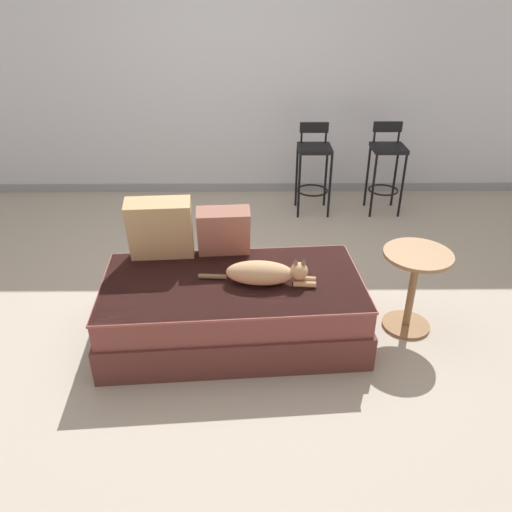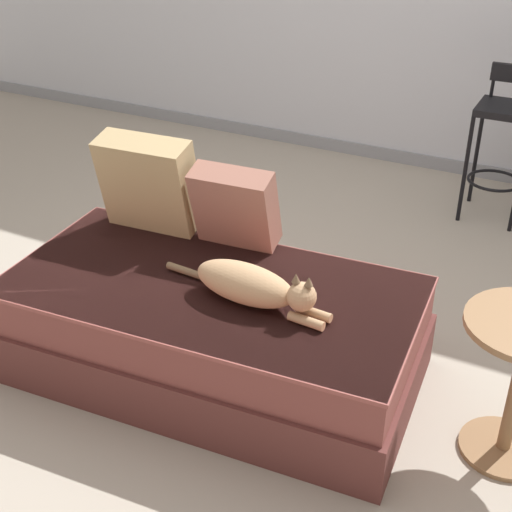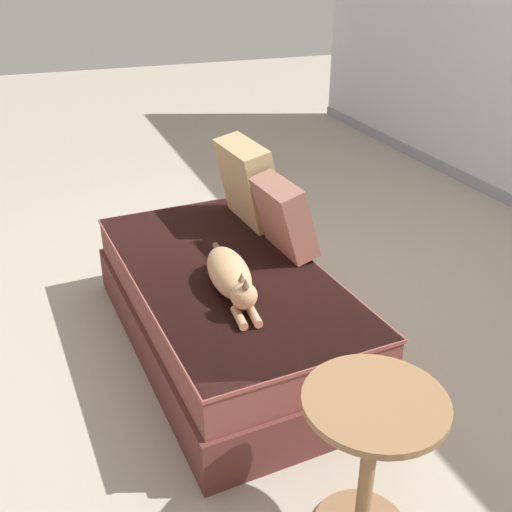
{
  "view_description": "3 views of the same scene",
  "coord_description": "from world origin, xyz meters",
  "px_view_note": "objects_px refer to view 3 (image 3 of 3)",
  "views": [
    {
      "loc": [
        0.12,
        -3.08,
        2.09
      ],
      "look_at": [
        0.15,
        -0.3,
        0.55
      ],
      "focal_mm": 35.0,
      "sensor_mm": 36.0,
      "label": 1
    },
    {
      "loc": [
        1.25,
        -2.44,
        1.93
      ],
      "look_at": [
        0.15,
        -0.3,
        0.55
      ],
      "focal_mm": 50.0,
      "sensor_mm": 36.0,
      "label": 2
    },
    {
      "loc": [
        2.34,
        -1.13,
        1.75
      ],
      "look_at": [
        0.15,
        -0.3,
        0.55
      ],
      "focal_mm": 42.0,
      "sensor_mm": 36.0,
      "label": 3
    }
  ],
  "objects_px": {
    "throw_pillow_corner": "(248,182)",
    "cat": "(231,276)",
    "throw_pillow_middle": "(284,217)",
    "side_table": "(370,449)",
    "couch": "(226,307)"
  },
  "relations": [
    {
      "from": "couch",
      "to": "throw_pillow_corner",
      "type": "relative_size",
      "value": 3.9
    },
    {
      "from": "couch",
      "to": "side_table",
      "type": "height_order",
      "value": "side_table"
    },
    {
      "from": "couch",
      "to": "cat",
      "type": "distance_m",
      "value": 0.35
    },
    {
      "from": "throw_pillow_corner",
      "to": "cat",
      "type": "relative_size",
      "value": 0.6
    },
    {
      "from": "side_table",
      "to": "throw_pillow_corner",
      "type": "bearing_deg",
      "value": 172.73
    },
    {
      "from": "throw_pillow_corner",
      "to": "throw_pillow_middle",
      "type": "height_order",
      "value": "throw_pillow_corner"
    },
    {
      "from": "throw_pillow_corner",
      "to": "side_table",
      "type": "xyz_separation_m",
      "value": [
        1.66,
        -0.21,
        -0.28
      ]
    },
    {
      "from": "couch",
      "to": "side_table",
      "type": "relative_size",
      "value": 3.01
    },
    {
      "from": "cat",
      "to": "throw_pillow_corner",
      "type": "bearing_deg",
      "value": 154.08
    },
    {
      "from": "throw_pillow_middle",
      "to": "side_table",
      "type": "distance_m",
      "value": 1.29
    },
    {
      "from": "couch",
      "to": "cat",
      "type": "bearing_deg",
      "value": -10.11
    },
    {
      "from": "throw_pillow_corner",
      "to": "cat",
      "type": "height_order",
      "value": "throw_pillow_corner"
    },
    {
      "from": "throw_pillow_corner",
      "to": "side_table",
      "type": "distance_m",
      "value": 1.7
    },
    {
      "from": "throw_pillow_corner",
      "to": "side_table",
      "type": "height_order",
      "value": "throw_pillow_corner"
    },
    {
      "from": "throw_pillow_middle",
      "to": "throw_pillow_corner",
      "type": "bearing_deg",
      "value": -175.93
    }
  ]
}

